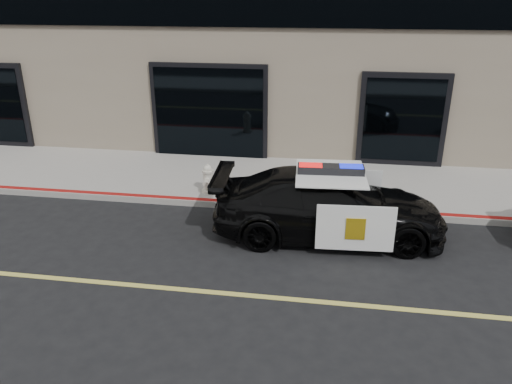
# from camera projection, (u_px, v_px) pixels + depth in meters

# --- Properties ---
(ground) EXTENTS (120.00, 120.00, 0.00)m
(ground) POSITION_uv_depth(u_px,v_px,m) (173.00, 289.00, 8.67)
(ground) COLOR black
(ground) RESTS_ON ground
(sidewalk_n) EXTENTS (60.00, 3.50, 0.15)m
(sidewalk_n) POSITION_uv_depth(u_px,v_px,m) (232.00, 179.00, 13.44)
(sidewalk_n) COLOR gray
(sidewalk_n) RESTS_ON ground
(police_car) EXTENTS (2.51, 4.99, 1.56)m
(police_car) POSITION_uv_depth(u_px,v_px,m) (329.00, 205.00, 10.29)
(police_car) COLOR black
(police_car) RESTS_ON ground
(fire_hydrant) EXTENTS (0.33, 0.46, 0.73)m
(fire_hydrant) POSITION_uv_depth(u_px,v_px,m) (208.00, 179.00, 12.22)
(fire_hydrant) COLOR beige
(fire_hydrant) RESTS_ON sidewalk_n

